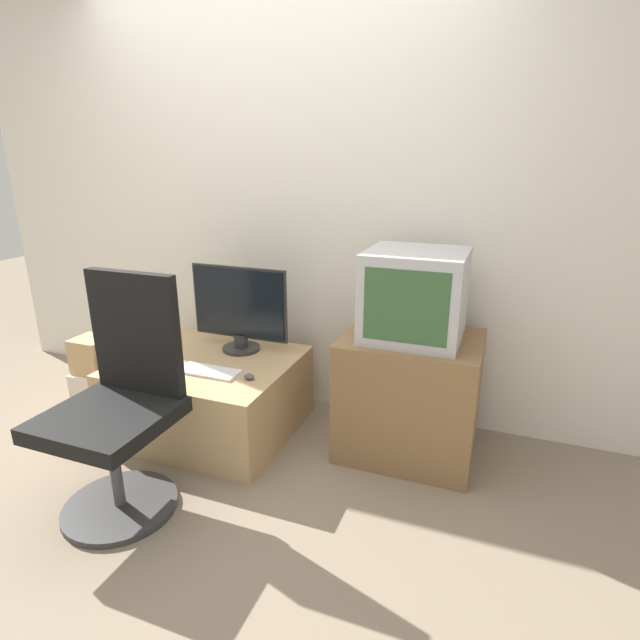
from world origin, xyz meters
TOP-DOWN VIEW (x-y plane):
  - ground_plane at (0.00, 0.00)m, footprint 12.00×12.00m
  - wall_back at (0.00, 1.32)m, footprint 4.40×0.05m
  - desk at (-0.21, 0.75)m, footprint 0.95×0.83m
  - side_stand at (0.91, 0.93)m, footprint 0.69×0.56m
  - main_monitor at (-0.11, 0.96)m, footprint 0.60×0.22m
  - keyboard at (-0.11, 0.60)m, footprint 0.34×0.14m
  - mouse at (0.14, 0.60)m, footprint 0.06×0.04m
  - crt_tv at (0.91, 0.93)m, footprint 0.48×0.46m
  - office_chair at (-0.20, 0.05)m, footprint 0.50×0.50m
  - cardboard_box_lower at (-0.86, 0.56)m, footprint 0.22×0.22m
  - cardboard_box_upper at (-0.86, 0.56)m, footprint 0.20×0.18m
  - book at (-0.75, 0.26)m, footprint 0.23×0.13m

SIDE VIEW (x-z plane):
  - ground_plane at x=0.00m, z-range 0.00..0.00m
  - book at x=-0.75m, z-range 0.00..0.02m
  - cardboard_box_lower at x=-0.86m, z-range 0.00..0.33m
  - desk at x=-0.21m, z-range 0.00..0.43m
  - side_stand at x=0.91m, z-range 0.00..0.65m
  - cardboard_box_upper at x=-0.86m, z-range 0.33..0.54m
  - keyboard at x=-0.11m, z-range 0.43..0.45m
  - mouse at x=0.14m, z-range 0.43..0.46m
  - office_chair at x=-0.20m, z-range -0.06..1.00m
  - main_monitor at x=-0.11m, z-range 0.43..0.94m
  - crt_tv at x=0.91m, z-range 0.65..1.10m
  - wall_back at x=0.00m, z-range 0.00..2.60m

